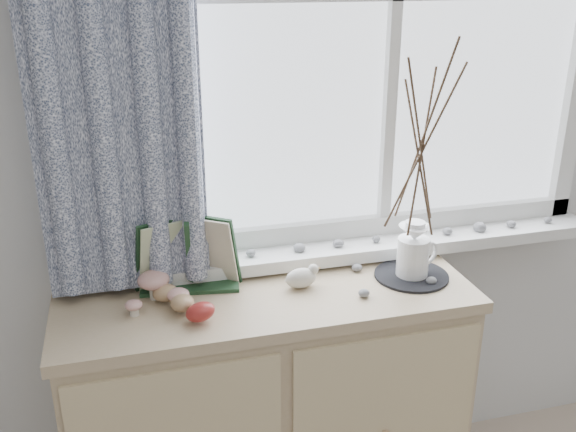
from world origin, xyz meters
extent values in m
cube|color=silver|center=(0.00, 2.00, 1.30)|extent=(4.00, 0.04, 2.60)
cube|color=white|center=(0.30, 1.92, 0.88)|extent=(1.45, 0.16, 0.04)
cube|color=tan|center=(-0.15, 1.75, 0.41)|extent=(1.17, 0.43, 0.81)
cube|color=tan|center=(-0.15, 1.75, 0.83)|extent=(1.20, 0.45, 0.03)
cylinder|color=beige|center=(-0.46, 1.80, 0.88)|extent=(0.03, 0.03, 0.06)
ellipsoid|color=#8D1704|center=(-0.46, 1.80, 0.91)|extent=(0.09, 0.09, 0.05)
cylinder|color=beige|center=(-0.40, 1.73, 0.87)|extent=(0.03, 0.03, 0.04)
ellipsoid|color=#8D1704|center=(-0.40, 1.73, 0.89)|extent=(0.06, 0.06, 0.03)
cylinder|color=beige|center=(-0.52, 1.72, 0.87)|extent=(0.02, 0.02, 0.03)
ellipsoid|color=#8D1704|center=(-0.52, 1.72, 0.88)|extent=(0.05, 0.05, 0.03)
ellipsoid|color=tan|center=(-0.40, 1.70, 0.88)|extent=(0.06, 0.05, 0.08)
ellipsoid|color=tan|center=(-0.44, 1.77, 0.88)|extent=(0.06, 0.05, 0.08)
ellipsoid|color=maroon|center=(-0.36, 1.64, 0.88)|extent=(0.06, 0.05, 0.08)
cylinder|color=black|center=(0.30, 1.74, 0.85)|extent=(0.22, 0.22, 0.01)
cylinder|color=white|center=(0.30, 1.74, 0.92)|extent=(0.13, 0.13, 0.12)
cone|color=white|center=(0.30, 1.74, 0.99)|extent=(0.10, 0.10, 0.04)
cylinder|color=white|center=(0.30, 1.74, 1.02)|extent=(0.06, 0.06, 0.03)
torus|color=white|center=(0.35, 1.74, 0.92)|extent=(0.07, 0.04, 0.07)
ellipsoid|color=gray|center=(0.11, 1.65, 0.86)|extent=(0.03, 0.03, 0.02)
ellipsoid|color=gray|center=(0.15, 1.81, 0.86)|extent=(0.03, 0.03, 0.02)
ellipsoid|color=gray|center=(0.33, 1.67, 0.86)|extent=(0.03, 0.03, 0.02)
ellipsoid|color=gray|center=(0.03, 1.85, 0.86)|extent=(0.03, 0.03, 0.02)
camera|label=1|loc=(-0.52, 0.15, 1.73)|focal=40.00mm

